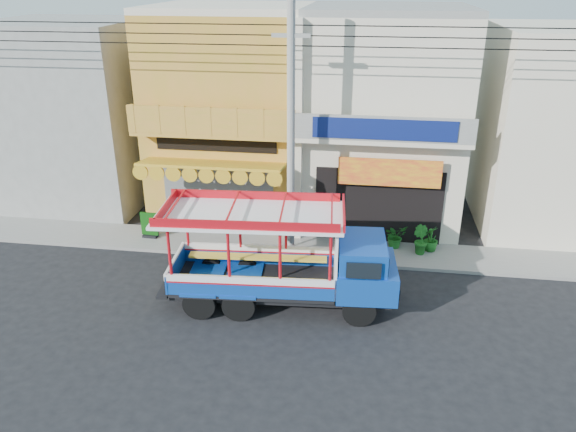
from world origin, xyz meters
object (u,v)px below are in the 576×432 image
object	(u,v)px
potted_plant_c	(431,239)
potted_plant_b	(420,240)
utility_pole	(296,119)
green_sign	(150,227)
potted_plant_a	(395,236)
songthaew_truck	(297,259)

from	to	relation	value
potted_plant_c	potted_plant_b	bearing A→B (deg)	-35.31
potted_plant_b	utility_pole	bearing A→B (deg)	68.74
green_sign	potted_plant_a	distance (m)	9.17
utility_pole	songthaew_truck	distance (m)	4.60
green_sign	potted_plant_c	distance (m)	10.42
potted_plant_a	potted_plant_b	size ratio (longest dim) A/B	0.84
utility_pole	green_sign	distance (m)	7.24
potted_plant_a	songthaew_truck	bearing A→B (deg)	-161.40
potted_plant_a	potted_plant_c	bearing A→B (deg)	-39.68
songthaew_truck	green_sign	size ratio (longest dim) A/B	7.11
songthaew_truck	potted_plant_c	xyz separation A→B (m)	(4.32, 4.09, -0.98)
songthaew_truck	utility_pole	bearing A→B (deg)	98.82
songthaew_truck	potted_plant_a	bearing A→B (deg)	53.81
songthaew_truck	green_sign	bearing A→B (deg)	148.75
songthaew_truck	potted_plant_c	bearing A→B (deg)	43.42
songthaew_truck	green_sign	distance (m)	7.20
potted_plant_a	utility_pole	bearing A→B (deg)	163.59
utility_pole	songthaew_truck	size ratio (longest dim) A/B	3.94
green_sign	potted_plant_a	world-z (taller)	green_sign
songthaew_truck	potted_plant_a	world-z (taller)	songthaew_truck
potted_plant_c	potted_plant_a	bearing A→B (deg)	-73.14
songthaew_truck	potted_plant_c	distance (m)	6.03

